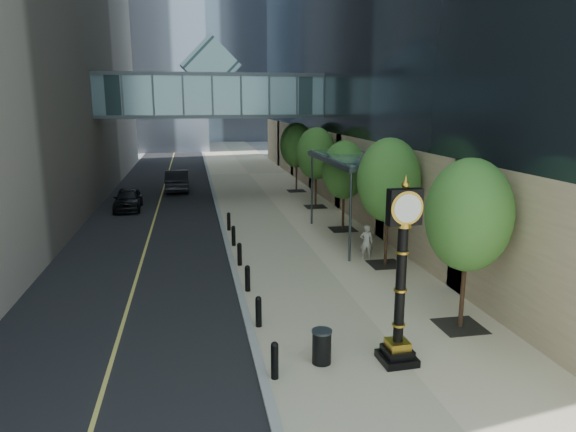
% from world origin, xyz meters
% --- Properties ---
extents(ground, '(320.00, 320.00, 0.00)m').
position_xyz_m(ground, '(0.00, 0.00, 0.00)').
color(ground, gray).
rests_on(ground, ground).
extents(road, '(8.00, 180.00, 0.02)m').
position_xyz_m(road, '(-7.00, 40.00, 0.01)').
color(road, black).
rests_on(road, ground).
extents(sidewalk, '(8.00, 180.00, 0.06)m').
position_xyz_m(sidewalk, '(1.00, 40.00, 0.03)').
color(sidewalk, tan).
rests_on(sidewalk, ground).
extents(curb, '(0.25, 180.00, 0.07)m').
position_xyz_m(curb, '(-3.00, 40.00, 0.04)').
color(curb, gray).
rests_on(curb, ground).
extents(skywalk, '(17.00, 4.20, 5.80)m').
position_xyz_m(skywalk, '(-3.00, 28.00, 7.71)').
color(skywalk, slate).
rests_on(skywalk, ground).
extents(entrance_canopy, '(3.00, 8.00, 4.38)m').
position_xyz_m(entrance_canopy, '(3.48, 14.00, 4.19)').
color(entrance_canopy, '#383F44').
rests_on(entrance_canopy, ground).
extents(bollard_row, '(0.20, 16.20, 0.90)m').
position_xyz_m(bollard_row, '(-2.70, 9.00, 0.51)').
color(bollard_row, black).
rests_on(bollard_row, sidewalk).
extents(street_trees, '(2.70, 28.63, 5.55)m').
position_xyz_m(street_trees, '(3.60, 15.97, 3.68)').
color(street_trees, black).
rests_on(street_trees, sidewalk).
extents(street_clock, '(0.98, 0.98, 5.03)m').
position_xyz_m(street_clock, '(0.74, 1.23, 2.24)').
color(street_clock, black).
rests_on(street_clock, sidewalk).
extents(trash_bin, '(0.54, 0.54, 0.90)m').
position_xyz_m(trash_bin, '(-1.31, 1.56, 0.51)').
color(trash_bin, black).
rests_on(trash_bin, sidewalk).
extents(pedestrian, '(0.68, 0.54, 1.62)m').
position_xyz_m(pedestrian, '(3.02, 10.39, 0.87)').
color(pedestrian, '#B5B0A6').
rests_on(pedestrian, sidewalk).
extents(car_near, '(1.81, 4.29, 1.45)m').
position_xyz_m(car_near, '(-8.88, 24.16, 0.74)').
color(car_near, black).
rests_on(car_near, road).
extents(car_far, '(1.82, 5.19, 1.71)m').
position_xyz_m(car_far, '(-5.80, 31.18, 0.88)').
color(car_far, black).
rests_on(car_far, road).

